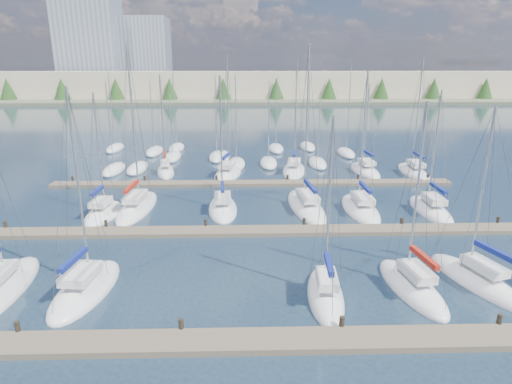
{
  "coord_description": "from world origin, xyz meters",
  "views": [
    {
      "loc": [
        -0.77,
        -15.51,
        12.96
      ],
      "look_at": [
        0.0,
        14.0,
        4.0
      ],
      "focal_mm": 30.0,
      "sensor_mm": 36.0,
      "label": 1
    }
  ],
  "objects_px": {
    "sailboat_i": "(137,207)",
    "sailboat_n": "(166,171)",
    "sailboat_m": "(430,210)",
    "sailboat_h": "(103,214)",
    "sailboat_o": "(228,174)",
    "sailboat_r": "(414,172)",
    "sailboat_c": "(86,289)",
    "sailboat_e": "(412,287)",
    "sailboat_f": "(477,281)",
    "sailboat_d": "(325,294)",
    "sailboat_b": "(0,290)",
    "sailboat_k": "(306,206)",
    "sailboat_p": "(294,170)",
    "sailboat_q": "(365,171)",
    "sailboat_j": "(223,208)",
    "sailboat_l": "(360,209)"
  },
  "relations": [
    {
      "from": "sailboat_i",
      "to": "sailboat_n",
      "type": "relative_size",
      "value": 1.24
    },
    {
      "from": "sailboat_m",
      "to": "sailboat_h",
      "type": "bearing_deg",
      "value": -178.03
    },
    {
      "from": "sailboat_i",
      "to": "sailboat_o",
      "type": "distance_m",
      "value": 14.53
    },
    {
      "from": "sailboat_i",
      "to": "sailboat_r",
      "type": "relative_size",
      "value": 1.07
    },
    {
      "from": "sailboat_r",
      "to": "sailboat_n",
      "type": "xyz_separation_m",
      "value": [
        -30.24,
        1.04,
        0.01
      ]
    },
    {
      "from": "sailboat_o",
      "to": "sailboat_r",
      "type": "height_order",
      "value": "sailboat_o"
    },
    {
      "from": "sailboat_c",
      "to": "sailboat_m",
      "type": "height_order",
      "value": "sailboat_c"
    },
    {
      "from": "sailboat_e",
      "to": "sailboat_m",
      "type": "distance_m",
      "value": 15.35
    },
    {
      "from": "sailboat_f",
      "to": "sailboat_h",
      "type": "height_order",
      "value": "sailboat_f"
    },
    {
      "from": "sailboat_d",
      "to": "sailboat_o",
      "type": "bearing_deg",
      "value": 107.83
    },
    {
      "from": "sailboat_e",
      "to": "sailboat_o",
      "type": "bearing_deg",
      "value": 106.37
    },
    {
      "from": "sailboat_o",
      "to": "sailboat_b",
      "type": "bearing_deg",
      "value": -103.93
    },
    {
      "from": "sailboat_b",
      "to": "sailboat_k",
      "type": "bearing_deg",
      "value": 33.38
    },
    {
      "from": "sailboat_r",
      "to": "sailboat_h",
      "type": "distance_m",
      "value": 35.94
    },
    {
      "from": "sailboat_c",
      "to": "sailboat_i",
      "type": "bearing_deg",
      "value": 98.16
    },
    {
      "from": "sailboat_b",
      "to": "sailboat_p",
      "type": "distance_m",
      "value": 35.13
    },
    {
      "from": "sailboat_c",
      "to": "sailboat_h",
      "type": "bearing_deg",
      "value": 109.45
    },
    {
      "from": "sailboat_i",
      "to": "sailboat_m",
      "type": "distance_m",
      "value": 26.77
    },
    {
      "from": "sailboat_q",
      "to": "sailboat_p",
      "type": "distance_m",
      "value": 8.74
    },
    {
      "from": "sailboat_d",
      "to": "sailboat_q",
      "type": "distance_m",
      "value": 30.91
    },
    {
      "from": "sailboat_h",
      "to": "sailboat_m",
      "type": "xyz_separation_m",
      "value": [
        29.33,
        0.26,
        -0.0
      ]
    },
    {
      "from": "sailboat_i",
      "to": "sailboat_e",
      "type": "distance_m",
      "value": 24.92
    },
    {
      "from": "sailboat_h",
      "to": "sailboat_b",
      "type": "relative_size",
      "value": 0.93
    },
    {
      "from": "sailboat_j",
      "to": "sailboat_n",
      "type": "xyz_separation_m",
      "value": [
        -7.65,
        14.0,
        0.02
      ]
    },
    {
      "from": "sailboat_d",
      "to": "sailboat_l",
      "type": "xyz_separation_m",
      "value": [
        5.92,
        14.93,
        -0.02
      ]
    },
    {
      "from": "sailboat_l",
      "to": "sailboat_b",
      "type": "height_order",
      "value": "sailboat_l"
    },
    {
      "from": "sailboat_d",
      "to": "sailboat_b",
      "type": "xyz_separation_m",
      "value": [
        -19.01,
        1.03,
        -0.02
      ]
    },
    {
      "from": "sailboat_o",
      "to": "sailboat_k",
      "type": "distance_m",
      "value": 14.54
    },
    {
      "from": "sailboat_c",
      "to": "sailboat_k",
      "type": "bearing_deg",
      "value": 50.47
    },
    {
      "from": "sailboat_e",
      "to": "sailboat_h",
      "type": "distance_m",
      "value": 26.15
    },
    {
      "from": "sailboat_n",
      "to": "sailboat_m",
      "type": "relative_size",
      "value": 1.08
    },
    {
      "from": "sailboat_l",
      "to": "sailboat_j",
      "type": "bearing_deg",
      "value": 178.37
    },
    {
      "from": "sailboat_k",
      "to": "sailboat_f",
      "type": "xyz_separation_m",
      "value": [
        8.5,
        -14.33,
        0.0
      ]
    },
    {
      "from": "sailboat_n",
      "to": "sailboat_b",
      "type": "relative_size",
      "value": 1.02
    },
    {
      "from": "sailboat_k",
      "to": "sailboat_r",
      "type": "distance_m",
      "value": 19.47
    },
    {
      "from": "sailboat_f",
      "to": "sailboat_c",
      "type": "xyz_separation_m",
      "value": [
        -23.56,
        -0.38,
        -0.0
      ]
    },
    {
      "from": "sailboat_d",
      "to": "sailboat_q",
      "type": "xyz_separation_m",
      "value": [
        10.22,
        29.17,
        -0.02
      ]
    },
    {
      "from": "sailboat_q",
      "to": "sailboat_o",
      "type": "bearing_deg",
      "value": 179.76
    },
    {
      "from": "sailboat_p",
      "to": "sailboat_e",
      "type": "bearing_deg",
      "value": -73.86
    },
    {
      "from": "sailboat_i",
      "to": "sailboat_k",
      "type": "xyz_separation_m",
      "value": [
        15.59,
        -0.15,
        -0.01
      ]
    },
    {
      "from": "sailboat_f",
      "to": "sailboat_n",
      "type": "height_order",
      "value": "sailboat_n"
    },
    {
      "from": "sailboat_b",
      "to": "sailboat_h",
      "type": "bearing_deg",
      "value": 79.06
    },
    {
      "from": "sailboat_d",
      "to": "sailboat_m",
      "type": "xyz_separation_m",
      "value": [
        12.2,
        14.47,
        -0.02
      ]
    },
    {
      "from": "sailboat_l",
      "to": "sailboat_m",
      "type": "relative_size",
      "value": 1.14
    },
    {
      "from": "sailboat_e",
      "to": "sailboat_m",
      "type": "relative_size",
      "value": 1.02
    },
    {
      "from": "sailboat_o",
      "to": "sailboat_j",
      "type": "height_order",
      "value": "sailboat_o"
    },
    {
      "from": "sailboat_j",
      "to": "sailboat_b",
      "type": "bearing_deg",
      "value": -134.48
    },
    {
      "from": "sailboat_n",
      "to": "sailboat_e",
      "type": "relative_size",
      "value": 1.06
    },
    {
      "from": "sailboat_h",
      "to": "sailboat_m",
      "type": "relative_size",
      "value": 0.99
    },
    {
      "from": "sailboat_k",
      "to": "sailboat_m",
      "type": "xyz_separation_m",
      "value": [
        11.14,
        -1.25,
        -0.01
      ]
    }
  ]
}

